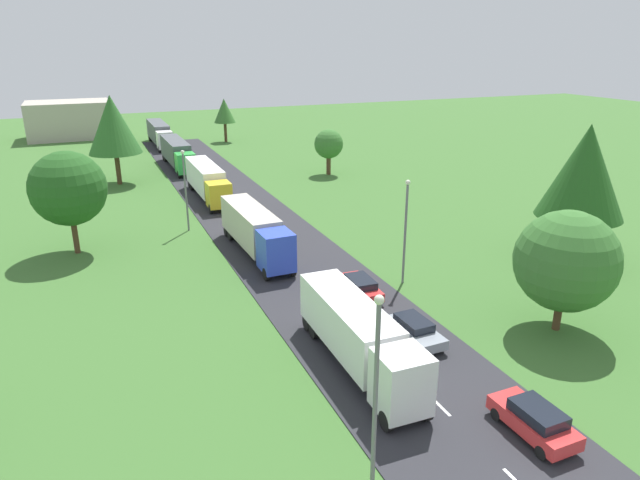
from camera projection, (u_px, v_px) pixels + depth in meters
name	position (u px, v px, depth m)	size (l,w,h in m)	color
road	(319.00, 287.00, 42.00)	(10.00, 140.00, 0.06)	#2B2B30
lane_marking_centre	(341.00, 308.00, 38.53)	(0.16, 122.19, 0.01)	white
truck_lead	(358.00, 334.00, 30.93)	(2.66, 11.82, 3.56)	white
truck_second	(255.00, 230.00, 47.74)	(2.80, 12.72, 3.74)	blue
truck_third	(207.00, 180.00, 64.77)	(2.50, 13.40, 3.78)	yellow
truck_fourth	(177.00, 152.00, 80.41)	(2.63, 14.43, 3.80)	green
truck_fifth	(159.00, 133.00, 97.40)	(2.50, 14.59, 3.79)	white
car_lead	(534.00, 420.00, 25.98)	(1.96, 4.34, 1.56)	red
car_second	(415.00, 330.00, 34.15)	(1.92, 4.35, 1.42)	#8C939E
car_third	(360.00, 286.00, 40.23)	(1.99, 4.56, 1.42)	red
lamppost_lead	(375.00, 398.00, 20.50)	(0.36, 0.36, 9.22)	slate
lamppost_second	(405.00, 227.00, 41.28)	(0.36, 0.36, 7.98)	slate
lamppost_third	(185.00, 186.00, 53.04)	(0.36, 0.36, 7.80)	slate
tree_oak	(224.00, 111.00, 99.92)	(3.81, 3.81, 7.63)	#513823
tree_birch	(113.00, 125.00, 69.48)	(6.48, 6.48, 11.10)	#513823
tree_maple	(566.00, 261.00, 34.37)	(6.28, 6.28, 7.81)	#513823
tree_pine	(329.00, 144.00, 75.84)	(3.90, 3.90, 6.11)	#513823
tree_ash	(584.00, 172.00, 44.46)	(6.77, 6.77, 11.32)	#513823
tree_lime	(68.00, 189.00, 46.88)	(6.26, 6.26, 8.84)	#513823
distant_building	(69.00, 120.00, 104.76)	(14.49, 10.04, 6.69)	#B2A899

